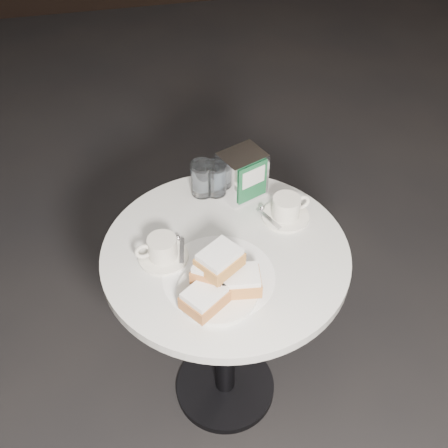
% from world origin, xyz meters
% --- Properties ---
extents(ground, '(7.00, 7.00, 0.00)m').
position_xyz_m(ground, '(0.00, 0.00, 0.00)').
color(ground, black).
rests_on(ground, ground).
extents(cafe_table, '(0.70, 0.70, 0.74)m').
position_xyz_m(cafe_table, '(0.00, 0.00, 0.55)').
color(cafe_table, black).
rests_on(cafe_table, ground).
extents(sugar_spill, '(0.33, 0.33, 0.00)m').
position_xyz_m(sugar_spill, '(-0.04, -0.09, 0.75)').
color(sugar_spill, white).
rests_on(sugar_spill, cafe_table).
extents(beignet_plate, '(0.27, 0.27, 0.14)m').
position_xyz_m(beignet_plate, '(-0.05, -0.15, 0.80)').
color(beignet_plate, white).
rests_on(beignet_plate, cafe_table).
extents(coffee_cup_left, '(0.15, 0.15, 0.07)m').
position_xyz_m(coffee_cup_left, '(-0.17, 0.01, 0.78)').
color(coffee_cup_left, white).
rests_on(coffee_cup_left, cafe_table).
extents(coffee_cup_right, '(0.16, 0.16, 0.07)m').
position_xyz_m(coffee_cup_right, '(0.20, 0.10, 0.78)').
color(coffee_cup_right, white).
rests_on(coffee_cup_right, cafe_table).
extents(water_glass_left, '(0.08, 0.08, 0.11)m').
position_xyz_m(water_glass_left, '(-0.02, 0.26, 0.80)').
color(water_glass_left, white).
rests_on(water_glass_left, cafe_table).
extents(water_glass_right, '(0.07, 0.07, 0.11)m').
position_xyz_m(water_glass_right, '(0.02, 0.25, 0.80)').
color(water_glass_right, white).
rests_on(water_glass_right, cafe_table).
extents(napkin_dispenser, '(0.16, 0.14, 0.15)m').
position_xyz_m(napkin_dispenser, '(0.10, 0.23, 0.82)').
color(napkin_dispenser, silver).
rests_on(napkin_dispenser, cafe_table).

